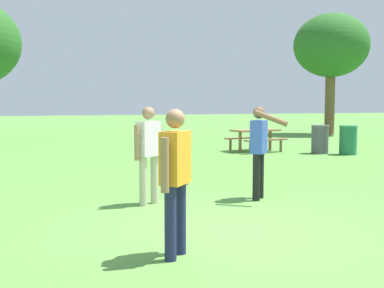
% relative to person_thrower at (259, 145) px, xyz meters
% --- Properties ---
extents(ground_plane, '(120.00, 120.00, 0.00)m').
position_rel_person_thrower_xyz_m(ground_plane, '(-1.26, -1.76, -0.96)').
color(ground_plane, '#568E3D').
extents(person_thrower, '(0.49, 0.84, 1.64)m').
position_rel_person_thrower_xyz_m(person_thrower, '(0.00, 0.00, 0.00)').
color(person_thrower, black).
rests_on(person_thrower, ground).
extents(person_catcher, '(0.44, 0.48, 1.64)m').
position_rel_person_thrower_xyz_m(person_catcher, '(-2.35, -2.57, -0.02)').
color(person_catcher, '#1E234C').
rests_on(person_catcher, ground).
extents(person_bystander, '(0.54, 0.38, 1.64)m').
position_rel_person_thrower_xyz_m(person_bystander, '(-1.94, 0.22, -0.02)').
color(person_bystander, '#B7AD93').
rests_on(person_bystander, ground).
extents(frisbee, '(0.26, 0.26, 0.03)m').
position_rel_person_thrower_xyz_m(frisbee, '(-1.89, -1.05, -0.95)').
color(frisbee, yellow).
rests_on(frisbee, ground).
extents(picnic_table_far, '(1.94, 1.72, 0.77)m').
position_rel_person_thrower_xyz_m(picnic_table_far, '(3.77, 7.62, -0.40)').
color(picnic_table_far, olive).
rests_on(picnic_table_far, ground).
extents(trash_can_beside_table, '(0.59, 0.59, 0.96)m').
position_rel_person_thrower_xyz_m(trash_can_beside_table, '(6.17, 5.67, -0.48)').
color(trash_can_beside_table, '#237047').
rests_on(trash_can_beside_table, ground).
extents(trash_can_further_along, '(0.59, 0.59, 0.96)m').
position_rel_person_thrower_xyz_m(trash_can_further_along, '(5.49, 6.26, -0.48)').
color(trash_can_further_along, '#515156').
rests_on(trash_can_further_along, ground).
extents(tree_far_right, '(3.95, 3.95, 6.41)m').
position_rel_person_thrower_xyz_m(tree_far_right, '(11.61, 14.44, 3.72)').
color(tree_far_right, brown).
rests_on(tree_far_right, ground).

